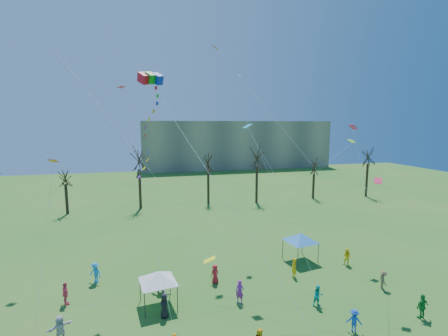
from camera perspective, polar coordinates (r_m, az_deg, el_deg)
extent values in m
cube|color=gray|center=(102.37, 2.23, 4.35)|extent=(60.00, 14.00, 15.00)
cylinder|color=black|center=(54.93, -26.83, -5.12)|extent=(0.44, 0.44, 4.79)
cylinder|color=black|center=(53.90, -15.11, -3.72)|extent=(0.44, 0.44, 6.70)
cylinder|color=black|center=(55.64, -2.89, -3.50)|extent=(0.44, 0.44, 5.92)
cylinder|color=black|center=(56.29, 5.99, -3.06)|extent=(0.44, 0.44, 6.57)
cylinder|color=black|center=(61.71, 16.04, -3.14)|extent=(0.44, 0.44, 4.91)
cylinder|color=black|center=(66.78, 24.65, -2.05)|extent=(0.44, 0.44, 6.46)
cube|color=red|center=(26.03, -14.53, 15.61)|extent=(0.99, 1.23, 1.10)
cube|color=#139218|center=(26.03, -13.32, 15.65)|extent=(0.99, 1.23, 1.10)
cube|color=#0F26BB|center=(26.05, -12.11, 15.68)|extent=(0.99, 1.23, 1.10)
cylinder|color=white|center=(21.12, -0.50, -4.40)|extent=(0.02, 0.02, 20.51)
cylinder|color=#3F3F44|center=(25.47, -14.29, -23.16)|extent=(0.07, 0.07, 1.97)
cylinder|color=#3F3F44|center=(25.85, -8.51, -22.48)|extent=(0.07, 0.07, 1.97)
cylinder|color=#3F3F44|center=(27.57, -15.10, -20.60)|extent=(0.07, 0.07, 1.97)
cylinder|color=#3F3F44|center=(27.92, -9.83, -20.04)|extent=(0.07, 0.07, 1.97)
pyramid|color=white|center=(26.01, -12.03, -18.85)|extent=(3.70, 3.70, 0.84)
cylinder|color=#3F3F44|center=(32.72, 13.34, -15.67)|extent=(0.08, 0.08, 2.07)
cylinder|color=#3F3F44|center=(34.24, 16.85, -14.71)|extent=(0.08, 0.08, 2.07)
cylinder|color=#3F3F44|center=(34.61, 10.68, -14.24)|extent=(0.08, 0.08, 2.07)
cylinder|color=#3F3F44|center=(36.05, 14.11, -13.42)|extent=(0.08, 0.08, 2.07)
pyramid|color=blue|center=(33.85, 13.83, -12.18)|extent=(3.88, 3.88, 0.89)
imported|color=blue|center=(25.26, 22.71, -24.33)|extent=(1.19, 1.05, 1.60)
imported|color=#1E8C36|center=(28.68, 32.51, -20.57)|extent=(1.14, 0.59, 1.86)
imported|color=silver|center=(25.21, -27.80, -24.50)|extent=(1.66, 1.31, 1.76)
imported|color=black|center=(25.31, -10.85, -23.45)|extent=(0.73, 0.98, 1.82)
imported|color=purple|center=(26.59, 2.89, -21.61)|extent=(0.80, 0.77, 1.85)
imported|color=#0CB1AB|center=(27.16, 16.84, -21.46)|extent=(0.88, 0.71, 1.70)
imported|color=brown|center=(31.55, 27.10, -17.75)|extent=(0.91, 1.18, 1.62)
imported|color=#F35175|center=(29.06, -27.00, -19.78)|extent=(0.88, 1.17, 1.85)
imported|color=#455796|center=(28.42, -11.50, -19.84)|extent=(1.67, 0.98, 1.72)
imported|color=red|center=(29.30, -1.66, -18.81)|extent=(0.97, 0.82, 1.69)
imported|color=#FFB70D|center=(30.91, 12.68, -17.38)|extent=(0.46, 0.68, 1.82)
imported|color=yellow|center=(34.72, 21.62, -14.90)|extent=(1.06, 1.06, 1.74)
imported|color=#1C8BE6|center=(31.48, -22.47, -17.28)|extent=(1.38, 1.27, 1.86)
cube|color=#DF600B|center=(22.62, -28.76, 1.15)|extent=(0.62, 0.70, 0.26)
cylinder|color=white|center=(21.25, -30.17, -13.90)|extent=(0.01, 0.01, 11.51)
cube|color=#E32574|center=(29.21, -18.27, 13.86)|extent=(0.75, 0.79, 0.15)
cylinder|color=white|center=(23.64, -14.54, -3.96)|extent=(0.01, 0.01, 19.69)
cube|color=#FFFC1A|center=(20.74, -2.68, -16.45)|extent=(0.85, 0.73, 0.34)
cylinder|color=white|center=(21.03, 1.86, -22.50)|extent=(0.01, 0.01, 5.13)
cube|color=#1BA5CD|center=(28.13, 4.31, 7.66)|extent=(0.87, 0.79, 0.38)
cylinder|color=white|center=(25.28, 12.64, -7.00)|extent=(0.01, 0.01, 16.33)
cube|color=blue|center=(37.48, 2.92, 16.57)|extent=(0.79, 0.82, 0.20)
cylinder|color=white|center=(30.35, 15.54, 0.92)|extent=(0.01, 0.01, 27.15)
cube|color=#D51A47|center=(27.87, 26.34, -2.10)|extent=(0.84, 0.87, 0.40)
cylinder|color=white|center=(23.28, 2.10, -13.75)|extent=(0.01, 0.01, 25.07)
cube|color=#71BE2C|center=(35.40, 22.26, 4.58)|extent=(0.70, 0.81, 0.37)
cylinder|color=white|center=(28.28, 9.22, -6.97)|extent=(0.01, 0.01, 23.68)
cube|color=#C337B9|center=(38.60, -28.23, 18.42)|extent=(0.83, 0.78, 0.28)
cylinder|color=white|center=(29.60, -15.78, 2.69)|extent=(0.01, 0.01, 29.23)
cube|color=orange|center=(36.02, -1.62, 21.14)|extent=(0.73, 0.68, 0.42)
cylinder|color=white|center=(29.09, 6.30, 3.45)|extent=(0.01, 0.01, 25.43)
cube|color=#D82483|center=(27.70, 22.54, 6.94)|extent=(0.77, 0.72, 0.42)
cylinder|color=white|center=(28.86, 24.95, -5.75)|extent=(0.01, 0.01, 12.55)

